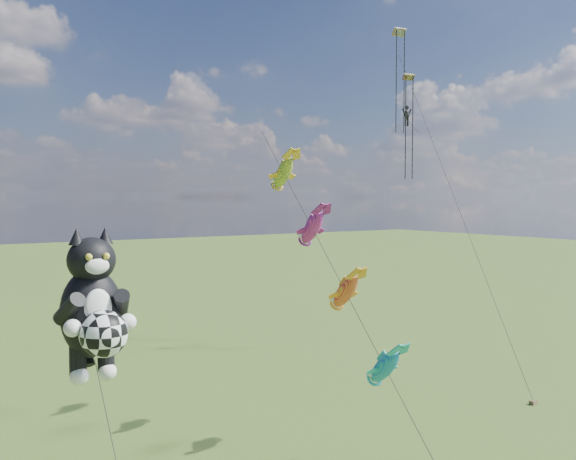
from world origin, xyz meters
TOP-DOWN VIEW (x-y plane):
  - cat_kite_rig at (-4.61, 4.11)m, footprint 2.65×4.21m
  - fish_windsock_rig at (6.97, 4.95)m, footprint 1.64×15.93m
  - parafoil_rig at (23.44, 16.49)m, footprint 5.80×16.94m

SIDE VIEW (x-z plane):
  - cat_kite_rig at x=-4.61m, z-range 2.30..12.81m
  - fish_windsock_rig at x=6.97m, z-range 0.93..16.31m
  - parafoil_rig at x=23.44m, z-range 6.00..31.08m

